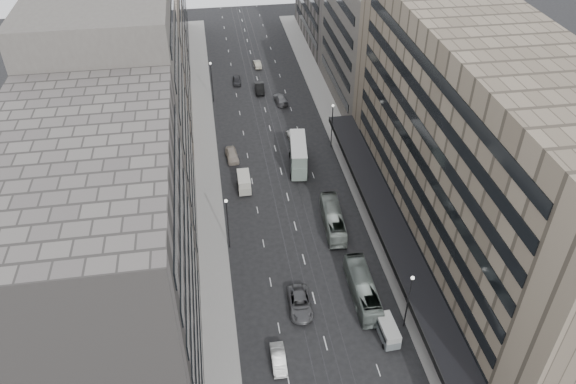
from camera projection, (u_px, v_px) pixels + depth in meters
ground at (315, 304)px, 69.41m from camera, size 220.00×220.00×0.00m
sidewalk_right at (340, 138)px, 100.37m from camera, size 4.00×125.00×0.15m
sidewalk_left at (206, 149)px, 97.38m from camera, size 4.00×125.00×0.15m
department_store at (476, 153)px, 69.35m from camera, size 19.20×60.00×30.00m
building_right_mid at (375, 40)px, 105.77m from camera, size 15.00×28.00×24.00m
building_left_a at (107, 287)px, 51.37m from camera, size 15.00×28.00×30.00m
building_left_b at (125, 122)px, 71.41m from camera, size 15.00×26.00×34.00m
building_left_c at (141, 66)px, 95.39m from camera, size 15.00×28.00×25.00m
lamp_right_near at (409, 296)px, 63.53m from camera, size 0.44×0.44×8.32m
lamp_right_far at (332, 121)px, 95.02m from camera, size 0.44×0.44×8.32m
lamp_left_near at (227, 218)px, 74.50m from camera, size 0.44×0.44×8.32m
lamp_left_far at (212, 77)px, 108.35m from camera, size 0.44×0.44×8.32m
bus_near at (363, 289)px, 69.38m from camera, size 2.72×10.83×3.01m
bus_far at (333, 219)px, 80.20m from camera, size 3.12×10.50×2.89m
double_decker at (298, 155)px, 91.41m from camera, size 3.65×9.13×4.86m
vw_microbus at (388, 330)px, 64.55m from camera, size 2.11×4.32×2.29m
panel_van at (244, 182)px, 87.34m from camera, size 2.13×4.25×2.67m
sedan_1 at (279, 359)px, 62.07m from camera, size 1.59×4.41×1.45m
sedan_2 at (300, 303)px, 68.39m from camera, size 2.99×6.10×1.67m
sedan_4 at (232, 155)px, 94.60m from camera, size 2.29×4.93×1.63m
sedan_5 at (260, 88)px, 114.28m from camera, size 2.02×5.10×1.65m
sedan_6 at (295, 136)px, 99.51m from camera, size 3.00×5.59×1.49m
sedan_7 at (281, 99)px, 110.66m from camera, size 2.56×5.38×1.51m
sedan_8 at (237, 80)px, 117.42m from camera, size 1.76×4.09×1.38m
sedan_9 at (257, 64)px, 123.97m from camera, size 1.60×4.15×1.35m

